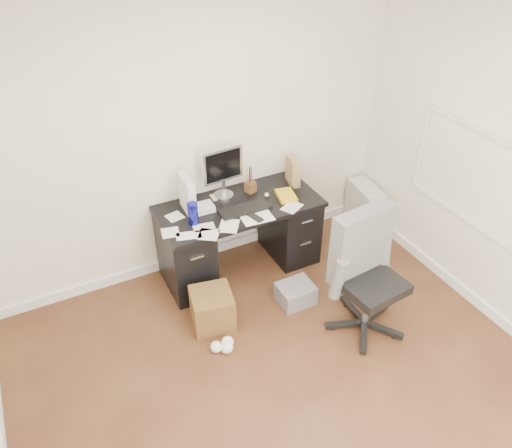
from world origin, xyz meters
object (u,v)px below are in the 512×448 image
Objects in this scene: lcd_monitor at (223,173)px; pc_tower at (364,206)px; keyboard at (245,209)px; wicker_basket at (212,309)px; office_chair at (372,278)px; desk at (240,235)px.

pc_tower is at bearing -10.27° from lcd_monitor.
lcd_monitor is 1.03× the size of pc_tower.
wicker_basket is (-0.55, -0.47, -0.59)m from keyboard.
pc_tower is at bearing 47.93° from office_chair.
office_chair is at bearing -62.92° from desk.
lcd_monitor is 1.78m from pc_tower.
desk is at bearing 111.26° from office_chair.
lcd_monitor is 1.63m from office_chair.
pc_tower reaches higher than wicker_basket.
lcd_monitor is 1.46× the size of wicker_basket.
wicker_basket is (-0.48, -0.78, -0.83)m from lcd_monitor.
office_chair is at bearing -69.19° from lcd_monitor.
wicker_basket is at bearing -126.58° from lcd_monitor.
office_chair is (0.62, -1.21, 0.15)m from desk.
keyboard is at bearing 113.46° from office_chair.
pc_tower is (1.61, -0.14, -0.76)m from lcd_monitor.
lcd_monitor reaches higher than desk.
office_chair is at bearing -118.98° from pc_tower.
office_chair is 2.27× the size of pc_tower.
lcd_monitor is 1.23m from wicker_basket.
desk is 1.55m from pc_tower.
keyboard is 1.38× the size of wicker_basket.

